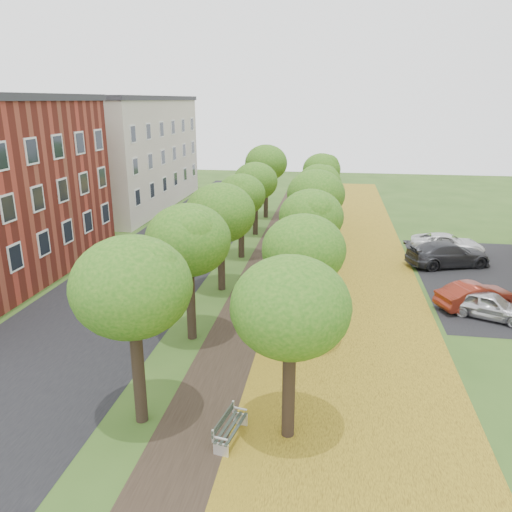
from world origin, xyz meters
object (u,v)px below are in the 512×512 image
at_px(car_silver, 488,305).
at_px(car_red, 476,296).
at_px(bench, 229,427).
at_px(car_white, 447,244).
at_px(car_grey, 448,254).

distance_m(car_silver, car_red, 1.06).
xyz_separation_m(bench, car_silver, (10.46, 10.82, 0.23)).
bearing_deg(car_white, car_red, -176.37).
relative_size(car_red, car_white, 0.85).
height_order(bench, car_grey, car_grey).
relative_size(bench, car_silver, 0.47).
bearing_deg(car_white, car_grey, 176.16).
height_order(bench, car_white, car_white).
xyz_separation_m(car_red, car_white, (0.53, 9.71, -0.00)).
relative_size(car_grey, car_white, 1.11).
xyz_separation_m(bench, car_white, (10.70, 21.54, 0.24)).
relative_size(car_silver, car_white, 0.79).
height_order(bench, car_silver, car_silver).
distance_m(bench, car_silver, 15.05).
height_order(car_red, car_white, car_red).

